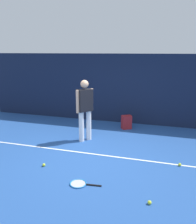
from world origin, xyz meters
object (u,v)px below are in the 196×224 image
object	(u,v)px
backpack	(126,122)
tennis_ball_near_player	(88,124)
tennis_ball_by_fence	(180,165)
tennis_player	(85,107)
tennis_racket	(80,184)
tennis_ball_mid_court	(150,202)
tennis_ball_far_left	(44,165)

from	to	relation	value
backpack	tennis_ball_near_player	world-z (taller)	backpack
backpack	tennis_ball_near_player	bearing A→B (deg)	-34.11
backpack	tennis_ball_by_fence	distance (m)	2.74
tennis_player	tennis_ball_near_player	bearing A→B (deg)	55.30
tennis_racket	tennis_ball_mid_court	distance (m)	1.34
backpack	tennis_player	bearing A→B (deg)	23.80
tennis_racket	backpack	bearing A→B (deg)	-100.11
tennis_ball_by_fence	tennis_ball_far_left	xyz separation A→B (m)	(-2.84, -0.88, 0.00)
tennis_ball_mid_court	backpack	bearing A→B (deg)	105.92
tennis_player	tennis_ball_by_fence	world-z (taller)	tennis_player
tennis_racket	tennis_ball_far_left	xyz separation A→B (m)	(-1.01, 0.45, 0.02)
backpack	tennis_ball_mid_court	xyz separation A→B (m)	(1.08, -3.78, -0.18)
tennis_ball_far_left	backpack	bearing A→B (deg)	68.10
tennis_racket	tennis_ball_near_player	world-z (taller)	tennis_ball_near_player
backpack	tennis_ball_near_player	xyz separation A→B (m)	(-1.34, 0.04, -0.18)
tennis_racket	tennis_ball_near_player	distance (m)	3.76
backpack	tennis_ball_far_left	world-z (taller)	backpack
tennis_racket	backpack	world-z (taller)	backpack
tennis_racket	tennis_ball_far_left	size ratio (longest dim) A/B	9.51
tennis_racket	backpack	size ratio (longest dim) A/B	1.43
tennis_racket	tennis_ball_far_left	bearing A→B (deg)	-30.32
tennis_player	tennis_ball_by_fence	distance (m)	2.81
tennis_ball_near_player	tennis_ball_mid_court	world-z (taller)	same
tennis_ball_near_player	tennis_ball_mid_court	size ratio (longest dim) A/B	1.00
tennis_player	tennis_ball_mid_court	bearing A→B (deg)	-101.94
tennis_player	backpack	distance (m)	1.81
tennis_ball_near_player	tennis_ball_by_fence	distance (m)	3.70
tennis_ball_near_player	tennis_ball_by_fence	world-z (taller)	same
tennis_player	tennis_ball_far_left	bearing A→B (deg)	-152.35
tennis_player	tennis_ball_mid_court	world-z (taller)	tennis_player
tennis_player	tennis_racket	bearing A→B (deg)	-124.33
tennis_ball_by_fence	tennis_ball_mid_court	xyz separation A→B (m)	(-0.52, -1.56, 0.00)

